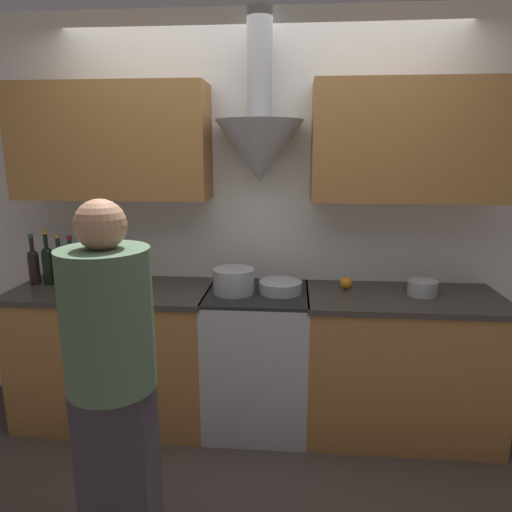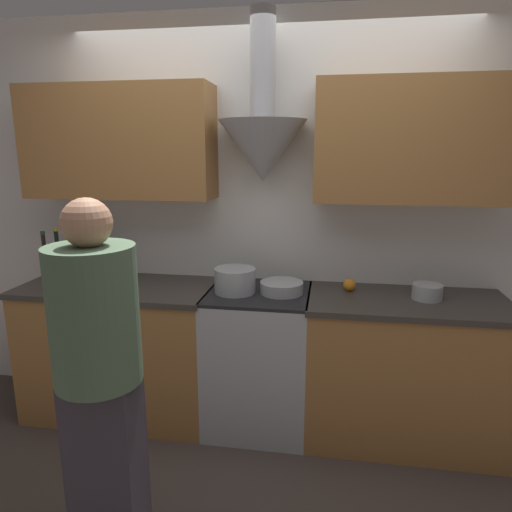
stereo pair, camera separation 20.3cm
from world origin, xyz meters
TOP-DOWN VIEW (x-y plane):
  - ground_plane at (0.00, 0.00)m, footprint 12.00×12.00m
  - wall_back at (-0.01, 0.58)m, footprint 8.40×0.54m
  - counter_left at (-0.93, 0.31)m, footprint 1.25×0.62m
  - counter_right at (0.89, 0.31)m, footprint 1.18×0.62m
  - stove_range at (0.00, 0.32)m, footprint 0.63×0.60m
  - wine_bottle_0 at (-1.46, 0.37)m, footprint 0.07×0.07m
  - wine_bottle_1 at (-1.37, 0.37)m, footprint 0.07×0.07m
  - wine_bottle_2 at (-1.29, 0.37)m, footprint 0.07×0.07m
  - wine_bottle_3 at (-1.21, 0.36)m, footprint 0.07×0.07m
  - wine_bottle_4 at (-1.12, 0.36)m, footprint 0.08×0.08m
  - stock_pot at (-0.14, 0.28)m, footprint 0.25×0.25m
  - mixing_bowl at (0.14, 0.31)m, footprint 0.26×0.26m
  - orange_fruit at (0.55, 0.43)m, footprint 0.08×0.08m
  - saucepan at (1.00, 0.34)m, footprint 0.17×0.17m
  - person_foreground_left at (-0.51, -0.74)m, footprint 0.36×0.36m

SIDE VIEW (x-z plane):
  - ground_plane at x=0.00m, z-range 0.00..0.00m
  - counter_left at x=-0.93m, z-range 0.00..0.90m
  - counter_right at x=0.89m, z-range 0.00..0.90m
  - stove_range at x=0.00m, z-range 0.00..0.90m
  - person_foreground_left at x=-0.51m, z-range 0.07..1.65m
  - mixing_bowl at x=0.14m, z-range 0.90..0.97m
  - orange_fruit at x=0.55m, z-range 0.90..0.98m
  - saucepan at x=1.00m, z-range 0.90..0.99m
  - stock_pot at x=-0.14m, z-range 0.90..1.05m
  - wine_bottle_0 at x=-1.46m, z-range 0.86..1.19m
  - wine_bottle_2 at x=-1.29m, z-range 0.86..1.19m
  - wine_bottle_3 at x=-1.21m, z-range 0.87..1.20m
  - wine_bottle_4 at x=-1.12m, z-range 0.87..1.20m
  - wine_bottle_1 at x=-1.37m, z-range 0.86..1.22m
  - wall_back at x=-0.01m, z-range 0.17..2.77m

